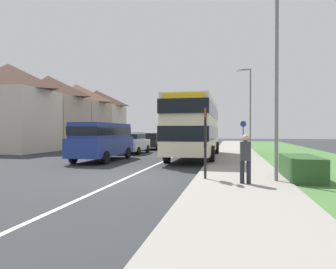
{
  "coord_description": "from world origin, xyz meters",
  "views": [
    {
      "loc": [
        3.87,
        -10.53,
        1.78
      ],
      "look_at": [
        0.64,
        4.52,
        1.6
      ],
      "focal_mm": 31.36,
      "sensor_mm": 36.0,
      "label": 1
    }
  ],
  "objects_px": {
    "parked_car_black": "(151,140)",
    "double_decker_bus": "(195,125)",
    "pedestrian_at_stop": "(245,157)",
    "cycle_route_sign": "(243,136)",
    "parked_car_grey": "(165,139)",
    "street_lamp_near": "(274,41)",
    "parked_van_blue": "(103,138)",
    "street_lamp_mid": "(249,104)",
    "bus_stop_sign": "(205,138)",
    "parked_car_white": "(132,142)"
  },
  "relations": [
    {
      "from": "bus_stop_sign",
      "to": "parked_van_blue",
      "type": "bearing_deg",
      "value": 137.57
    },
    {
      "from": "parked_van_blue",
      "to": "pedestrian_at_stop",
      "type": "height_order",
      "value": "parked_van_blue"
    },
    {
      "from": "pedestrian_at_stop",
      "to": "street_lamp_mid",
      "type": "bearing_deg",
      "value": 86.27
    },
    {
      "from": "street_lamp_mid",
      "to": "cycle_route_sign",
      "type": "bearing_deg",
      "value": -102.74
    },
    {
      "from": "parked_car_black",
      "to": "street_lamp_mid",
      "type": "xyz_separation_m",
      "value": [
        8.92,
        -2.84,
        3.06
      ]
    },
    {
      "from": "parked_van_blue",
      "to": "parked_car_black",
      "type": "xyz_separation_m",
      "value": [
        0.0,
        11.02,
        -0.47
      ]
    },
    {
      "from": "parked_car_white",
      "to": "parked_car_black",
      "type": "height_order",
      "value": "parked_car_white"
    },
    {
      "from": "pedestrian_at_stop",
      "to": "bus_stop_sign",
      "type": "xyz_separation_m",
      "value": [
        -1.32,
        0.69,
        0.56
      ]
    },
    {
      "from": "parked_van_blue",
      "to": "pedestrian_at_stop",
      "type": "bearing_deg",
      "value": -40.31
    },
    {
      "from": "double_decker_bus",
      "to": "parked_car_black",
      "type": "height_order",
      "value": "double_decker_bus"
    },
    {
      "from": "street_lamp_mid",
      "to": "parked_car_black",
      "type": "bearing_deg",
      "value": 162.33
    },
    {
      "from": "bus_stop_sign",
      "to": "street_lamp_near",
      "type": "distance_m",
      "value": 3.95
    },
    {
      "from": "double_decker_bus",
      "to": "parked_van_blue",
      "type": "bearing_deg",
      "value": -155.04
    },
    {
      "from": "pedestrian_at_stop",
      "to": "street_lamp_mid",
      "type": "xyz_separation_m",
      "value": [
        0.97,
        14.92,
        2.96
      ]
    },
    {
      "from": "double_decker_bus",
      "to": "parked_van_blue",
      "type": "distance_m",
      "value": 5.82
    },
    {
      "from": "parked_car_grey",
      "to": "double_decker_bus",
      "type": "bearing_deg",
      "value": -69.82
    },
    {
      "from": "parked_van_blue",
      "to": "street_lamp_near",
      "type": "height_order",
      "value": "street_lamp_near"
    },
    {
      "from": "double_decker_bus",
      "to": "street_lamp_near",
      "type": "height_order",
      "value": "street_lamp_near"
    },
    {
      "from": "parked_car_black",
      "to": "pedestrian_at_stop",
      "type": "distance_m",
      "value": 19.45
    },
    {
      "from": "parked_van_blue",
      "to": "cycle_route_sign",
      "type": "bearing_deg",
      "value": 34.69
    },
    {
      "from": "parked_van_blue",
      "to": "parked_car_black",
      "type": "distance_m",
      "value": 11.03
    },
    {
      "from": "double_decker_bus",
      "to": "parked_van_blue",
      "type": "height_order",
      "value": "double_decker_bus"
    },
    {
      "from": "parked_car_white",
      "to": "parked_car_grey",
      "type": "distance_m",
      "value": 10.84
    },
    {
      "from": "double_decker_bus",
      "to": "pedestrian_at_stop",
      "type": "distance_m",
      "value": 9.64
    },
    {
      "from": "parked_van_blue",
      "to": "parked_car_grey",
      "type": "relative_size",
      "value": 1.23
    },
    {
      "from": "parked_car_white",
      "to": "cycle_route_sign",
      "type": "distance_m",
      "value": 8.5
    },
    {
      "from": "parked_van_blue",
      "to": "parked_car_grey",
      "type": "distance_m",
      "value": 16.56
    },
    {
      "from": "parked_van_blue",
      "to": "street_lamp_mid",
      "type": "relative_size",
      "value": 0.81
    },
    {
      "from": "parked_van_blue",
      "to": "parked_car_grey",
      "type": "xyz_separation_m",
      "value": [
        0.04,
        16.55,
        -0.47
      ]
    },
    {
      "from": "parked_car_grey",
      "to": "bus_stop_sign",
      "type": "distance_m",
      "value": 23.55
    },
    {
      "from": "parked_car_black",
      "to": "double_decker_bus",
      "type": "bearing_deg",
      "value": -58.66
    },
    {
      "from": "cycle_route_sign",
      "to": "street_lamp_near",
      "type": "distance_m",
      "value": 12.25
    },
    {
      "from": "street_lamp_mid",
      "to": "pedestrian_at_stop",
      "type": "bearing_deg",
      "value": -93.73
    },
    {
      "from": "parked_car_black",
      "to": "parked_car_grey",
      "type": "distance_m",
      "value": 5.54
    },
    {
      "from": "parked_car_black",
      "to": "bus_stop_sign",
      "type": "height_order",
      "value": "bus_stop_sign"
    },
    {
      "from": "parked_car_grey",
      "to": "pedestrian_at_stop",
      "type": "height_order",
      "value": "pedestrian_at_stop"
    },
    {
      "from": "street_lamp_near",
      "to": "cycle_route_sign",
      "type": "bearing_deg",
      "value": 92.46
    },
    {
      "from": "pedestrian_at_stop",
      "to": "street_lamp_mid",
      "type": "relative_size",
      "value": 0.25
    },
    {
      "from": "parked_car_white",
      "to": "pedestrian_at_stop",
      "type": "xyz_separation_m",
      "value": [
        8.05,
        -12.45,
        0.04
      ]
    },
    {
      "from": "double_decker_bus",
      "to": "street_lamp_near",
      "type": "relative_size",
      "value": 1.15
    },
    {
      "from": "pedestrian_at_stop",
      "to": "cycle_route_sign",
      "type": "relative_size",
      "value": 0.66
    },
    {
      "from": "cycle_route_sign",
      "to": "parked_car_white",
      "type": "bearing_deg",
      "value": -179.36
    },
    {
      "from": "parked_car_white",
      "to": "street_lamp_near",
      "type": "height_order",
      "value": "street_lamp_near"
    },
    {
      "from": "parked_van_blue",
      "to": "parked_car_grey",
      "type": "height_order",
      "value": "parked_van_blue"
    },
    {
      "from": "parked_car_black",
      "to": "cycle_route_sign",
      "type": "height_order",
      "value": "cycle_route_sign"
    },
    {
      "from": "pedestrian_at_stop",
      "to": "street_lamp_near",
      "type": "distance_m",
      "value": 3.99
    },
    {
      "from": "bus_stop_sign",
      "to": "street_lamp_mid",
      "type": "height_order",
      "value": "street_lamp_mid"
    },
    {
      "from": "double_decker_bus",
      "to": "pedestrian_at_stop",
      "type": "xyz_separation_m",
      "value": [
        2.72,
        -9.18,
        -1.17
      ]
    },
    {
      "from": "bus_stop_sign",
      "to": "cycle_route_sign",
      "type": "relative_size",
      "value": 1.03
    },
    {
      "from": "parked_car_black",
      "to": "street_lamp_mid",
      "type": "height_order",
      "value": "street_lamp_mid"
    }
  ]
}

